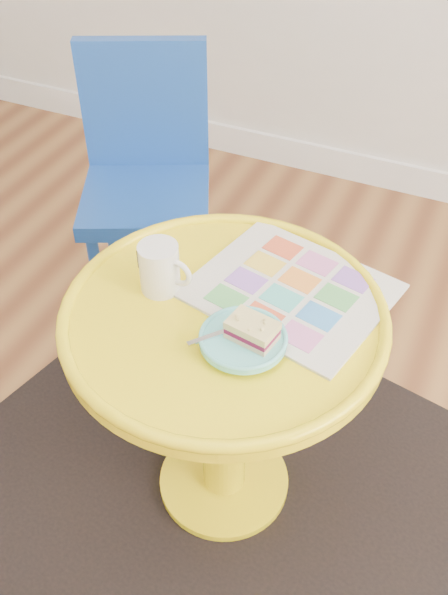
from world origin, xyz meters
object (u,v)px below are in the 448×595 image
at_px(newspaper, 291,290).
at_px(plate, 243,340).
at_px(mug, 160,267).
at_px(chair, 146,171).
at_px(side_table, 224,371).

xyz_separation_m(newspaper, plate, (-0.03, -0.18, 0.01)).
bearing_deg(plate, mug, 158.96).
distance_m(newspaper, plate, 0.18).
distance_m(chair, mug, 0.69).
relative_size(chair, plate, 5.05).
distance_m(chair, newspaper, 0.77).
height_order(mug, plate, mug).
height_order(side_table, mug, mug).
height_order(chair, newspaper, chair).
xyz_separation_m(side_table, plate, (0.07, -0.07, 0.19)).
distance_m(newspaper, mug, 0.26).
height_order(chair, plate, chair).
xyz_separation_m(mug, plate, (0.21, -0.08, -0.04)).
height_order(side_table, newspaper, newspaper).
distance_m(side_table, chair, 0.76).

